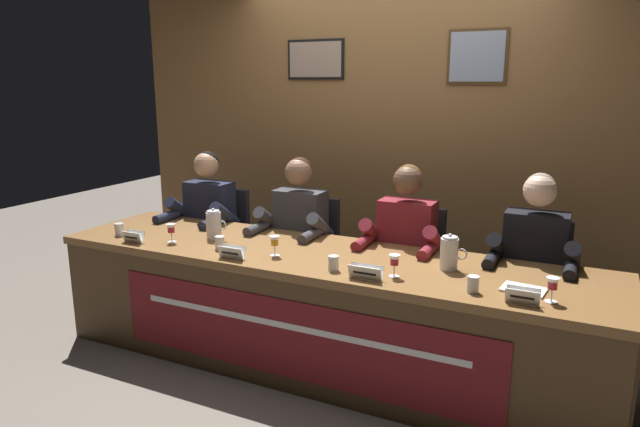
% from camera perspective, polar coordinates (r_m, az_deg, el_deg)
% --- Properties ---
extents(ground_plane, '(12.00, 12.00, 0.00)m').
position_cam_1_polar(ground_plane, '(3.77, 0.00, -14.67)').
color(ground_plane, '#70665B').
extents(wall_back_panelled, '(4.68, 0.14, 2.60)m').
position_cam_1_polar(wall_back_panelled, '(4.57, 7.22, 7.31)').
color(wall_back_panelled, brown).
rests_on(wall_back_panelled, ground_plane).
extents(conference_table, '(3.48, 0.85, 0.73)m').
position_cam_1_polar(conference_table, '(3.47, -0.84, -8.06)').
color(conference_table, brown).
rests_on(conference_table, ground_plane).
extents(chair_far_left, '(0.44, 0.44, 0.92)m').
position_cam_1_polar(chair_far_left, '(4.67, -9.97, -3.38)').
color(chair_far_left, black).
rests_on(chair_far_left, ground_plane).
extents(panelist_far_left, '(0.51, 0.48, 1.24)m').
position_cam_1_polar(panelist_far_left, '(4.44, -11.61, -0.60)').
color(panelist_far_left, black).
rests_on(panelist_far_left, ground_plane).
extents(nameplate_far_left, '(0.15, 0.06, 0.08)m').
position_cam_1_polar(nameplate_far_left, '(3.90, -18.27, -2.24)').
color(nameplate_far_left, white).
rests_on(nameplate_far_left, conference_table).
extents(juice_glass_far_left, '(0.06, 0.06, 0.12)m').
position_cam_1_polar(juice_glass_far_left, '(3.82, -14.73, -1.57)').
color(juice_glass_far_left, white).
rests_on(juice_glass_far_left, conference_table).
extents(water_cup_far_left, '(0.06, 0.06, 0.08)m').
position_cam_1_polar(water_cup_far_left, '(4.11, -19.52, -1.58)').
color(water_cup_far_left, silver).
rests_on(water_cup_far_left, conference_table).
extents(chair_center_left, '(0.44, 0.44, 0.92)m').
position_cam_1_polar(chair_center_left, '(4.27, -1.23, -4.76)').
color(chair_center_left, black).
rests_on(chair_center_left, ground_plane).
extents(panelist_center_left, '(0.51, 0.48, 1.24)m').
position_cam_1_polar(panelist_center_left, '(4.02, -2.55, -1.79)').
color(panelist_center_left, black).
rests_on(panelist_center_left, ground_plane).
extents(nameplate_center_left, '(0.17, 0.06, 0.08)m').
position_cam_1_polar(nameplate_center_left, '(3.41, -8.86, -3.88)').
color(nameplate_center_left, white).
rests_on(nameplate_center_left, conference_table).
extents(juice_glass_center_left, '(0.06, 0.06, 0.12)m').
position_cam_1_polar(juice_glass_center_left, '(3.42, -4.59, -2.89)').
color(juice_glass_center_left, white).
rests_on(juice_glass_center_left, conference_table).
extents(water_cup_center_left, '(0.06, 0.06, 0.08)m').
position_cam_1_polar(water_cup_center_left, '(3.61, -10.04, -3.00)').
color(water_cup_center_left, silver).
rests_on(water_cup_center_left, conference_table).
extents(chair_center_right, '(0.44, 0.44, 0.92)m').
position_cam_1_polar(chair_center_right, '(3.99, 9.06, -6.25)').
color(chair_center_right, black).
rests_on(chair_center_right, ground_plane).
extents(panelist_center_right, '(0.51, 0.48, 1.24)m').
position_cam_1_polar(panelist_center_right, '(3.72, 8.31, -3.16)').
color(panelist_center_right, black).
rests_on(panelist_center_right, ground_plane).
extents(nameplate_center_right, '(0.19, 0.06, 0.08)m').
position_cam_1_polar(nameplate_center_right, '(3.04, 4.61, -5.91)').
color(nameplate_center_right, white).
rests_on(nameplate_center_right, conference_table).
extents(juice_glass_center_right, '(0.06, 0.06, 0.12)m').
position_cam_1_polar(juice_glass_center_right, '(3.08, 7.49, -4.81)').
color(juice_glass_center_right, white).
rests_on(juice_glass_center_right, conference_table).
extents(water_cup_center_right, '(0.06, 0.06, 0.08)m').
position_cam_1_polar(water_cup_center_right, '(3.17, 1.36, -5.10)').
color(water_cup_center_right, silver).
rests_on(water_cup_center_right, conference_table).
extents(chair_far_right, '(0.44, 0.44, 0.92)m').
position_cam_1_polar(chair_far_right, '(3.85, 20.55, -7.66)').
color(chair_far_right, black).
rests_on(chair_far_right, ground_plane).
extents(panelist_far_right, '(0.51, 0.48, 1.24)m').
position_cam_1_polar(panelist_far_right, '(3.57, 20.58, -4.57)').
color(panelist_far_right, black).
rests_on(panelist_far_right, ground_plane).
extents(nameplate_far_right, '(0.16, 0.06, 0.08)m').
position_cam_1_polar(nameplate_far_right, '(2.87, 19.70, -7.83)').
color(nameplate_far_right, white).
rests_on(nameplate_far_right, conference_table).
extents(juice_glass_far_right, '(0.06, 0.06, 0.12)m').
position_cam_1_polar(juice_glass_far_right, '(2.93, 22.33, -6.68)').
color(juice_glass_far_right, white).
rests_on(juice_glass_far_right, conference_table).
extents(water_cup_far_right, '(0.06, 0.06, 0.08)m').
position_cam_1_polar(water_cup_far_right, '(2.95, 15.12, -6.96)').
color(water_cup_far_right, silver).
rests_on(water_cup_far_right, conference_table).
extents(water_pitcher_left_side, '(0.15, 0.10, 0.21)m').
position_cam_1_polar(water_pitcher_left_side, '(3.85, -10.61, -1.12)').
color(water_pitcher_left_side, silver).
rests_on(water_pitcher_left_side, conference_table).
extents(water_pitcher_right_side, '(0.15, 0.10, 0.21)m').
position_cam_1_polar(water_pitcher_right_side, '(3.25, 12.87, -3.91)').
color(water_pitcher_right_side, silver).
rests_on(water_pitcher_right_side, conference_table).
extents(document_stack_far_right, '(0.23, 0.17, 0.01)m').
position_cam_1_polar(document_stack_far_right, '(3.06, 19.77, -7.20)').
color(document_stack_far_right, white).
rests_on(document_stack_far_right, conference_table).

